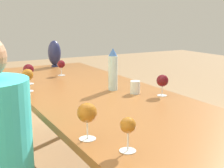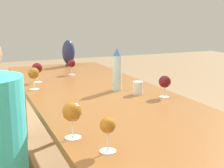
{
  "view_description": "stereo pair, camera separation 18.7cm",
  "coord_description": "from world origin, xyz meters",
  "px_view_note": "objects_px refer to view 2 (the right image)",
  "views": [
    {
      "loc": [
        -1.74,
        0.9,
        1.23
      ],
      "look_at": [
        -0.15,
        0.0,
        0.83
      ],
      "focal_mm": 50.0,
      "sensor_mm": 36.0,
      "label": 1
    },
    {
      "loc": [
        -1.83,
        0.73,
        1.23
      ],
      "look_at": [
        -0.15,
        0.0,
        0.83
      ],
      "focal_mm": 50.0,
      "sensor_mm": 36.0,
      "label": 2
    }
  ],
  "objects_px": {
    "vase": "(68,53)",
    "wine_glass_1": "(72,112)",
    "wine_glass_0": "(72,64)",
    "wine_glass_5": "(37,69)",
    "water_bottle": "(117,70)",
    "water_tumbler": "(138,88)",
    "wine_glass_2": "(108,127)",
    "wine_glass_4": "(33,74)",
    "wine_glass_3": "(165,82)"
  },
  "relations": [
    {
      "from": "wine_glass_4",
      "to": "wine_glass_5",
      "type": "relative_size",
      "value": 1.02
    },
    {
      "from": "water_bottle",
      "to": "water_tumbler",
      "type": "height_order",
      "value": "water_bottle"
    },
    {
      "from": "water_tumbler",
      "to": "water_bottle",
      "type": "bearing_deg",
      "value": 25.87
    },
    {
      "from": "wine_glass_1",
      "to": "water_tumbler",
      "type": "bearing_deg",
      "value": -47.47
    },
    {
      "from": "wine_glass_3",
      "to": "wine_glass_5",
      "type": "distance_m",
      "value": 1.0
    },
    {
      "from": "water_tumbler",
      "to": "wine_glass_0",
      "type": "xyz_separation_m",
      "value": [
        0.84,
        0.2,
        0.05
      ]
    },
    {
      "from": "wine_glass_1",
      "to": "wine_glass_4",
      "type": "distance_m",
      "value": 0.96
    },
    {
      "from": "water_bottle",
      "to": "wine_glass_2",
      "type": "relative_size",
      "value": 2.15
    },
    {
      "from": "water_tumbler",
      "to": "wine_glass_3",
      "type": "relative_size",
      "value": 0.61
    },
    {
      "from": "wine_glass_0",
      "to": "wine_glass_4",
      "type": "xyz_separation_m",
      "value": [
        -0.43,
        0.4,
        0.02
      ]
    },
    {
      "from": "wine_glass_2",
      "to": "wine_glass_0",
      "type": "bearing_deg",
      "value": -11.57
    },
    {
      "from": "vase",
      "to": "wine_glass_1",
      "type": "distance_m",
      "value": 1.94
    },
    {
      "from": "water_tumbler",
      "to": "wine_glass_2",
      "type": "distance_m",
      "value": 0.9
    },
    {
      "from": "water_tumbler",
      "to": "vase",
      "type": "bearing_deg",
      "value": 3.83
    },
    {
      "from": "water_bottle",
      "to": "wine_glass_0",
      "type": "relative_size",
      "value": 2.21
    },
    {
      "from": "wine_glass_4",
      "to": "wine_glass_5",
      "type": "height_order",
      "value": "wine_glass_4"
    },
    {
      "from": "wine_glass_0",
      "to": "wine_glass_5",
      "type": "relative_size",
      "value": 0.87
    },
    {
      "from": "wine_glass_2",
      "to": "wine_glass_5",
      "type": "distance_m",
      "value": 1.37
    },
    {
      "from": "wine_glass_5",
      "to": "water_bottle",
      "type": "bearing_deg",
      "value": -136.43
    },
    {
      "from": "wine_glass_0",
      "to": "wine_glass_2",
      "type": "relative_size",
      "value": 0.97
    },
    {
      "from": "vase",
      "to": "wine_glass_5",
      "type": "xyz_separation_m",
      "value": [
        -0.69,
        0.44,
        -0.03
      ]
    },
    {
      "from": "wine_glass_4",
      "to": "wine_glass_3",
      "type": "bearing_deg",
      "value": -127.03
    },
    {
      "from": "wine_glass_4",
      "to": "wine_glass_0",
      "type": "bearing_deg",
      "value": -42.51
    },
    {
      "from": "wine_glass_0",
      "to": "wine_glass_2",
      "type": "bearing_deg",
      "value": 168.43
    },
    {
      "from": "water_tumbler",
      "to": "wine_glass_2",
      "type": "xyz_separation_m",
      "value": [
        -0.73,
        0.52,
        0.06
      ]
    },
    {
      "from": "water_tumbler",
      "to": "wine_glass_0",
      "type": "relative_size",
      "value": 0.64
    },
    {
      "from": "water_tumbler",
      "to": "wine_glass_4",
      "type": "xyz_separation_m",
      "value": [
        0.41,
        0.6,
        0.07
      ]
    },
    {
      "from": "water_tumbler",
      "to": "vase",
      "type": "distance_m",
      "value": 1.33
    },
    {
      "from": "water_bottle",
      "to": "wine_glass_2",
      "type": "bearing_deg",
      "value": 153.65
    },
    {
      "from": "wine_glass_5",
      "to": "vase",
      "type": "bearing_deg",
      "value": -32.71
    },
    {
      "from": "wine_glass_0",
      "to": "water_bottle",
      "type": "bearing_deg",
      "value": -169.99
    },
    {
      "from": "vase",
      "to": "wine_glass_3",
      "type": "relative_size",
      "value": 1.91
    },
    {
      "from": "wine_glass_1",
      "to": "wine_glass_0",
      "type": "bearing_deg",
      "value": -16.2
    },
    {
      "from": "water_bottle",
      "to": "wine_glass_3",
      "type": "xyz_separation_m",
      "value": [
        -0.29,
        -0.2,
        -0.04
      ]
    },
    {
      "from": "wine_glass_1",
      "to": "wine_glass_5",
      "type": "relative_size",
      "value": 1.04
    },
    {
      "from": "vase",
      "to": "wine_glass_3",
      "type": "height_order",
      "value": "vase"
    },
    {
      "from": "wine_glass_0",
      "to": "wine_glass_5",
      "type": "xyz_separation_m",
      "value": [
        -0.21,
        0.33,
        0.01
      ]
    },
    {
      "from": "water_tumbler",
      "to": "wine_glass_5",
      "type": "relative_size",
      "value": 0.56
    },
    {
      "from": "wine_glass_3",
      "to": "wine_glass_5",
      "type": "xyz_separation_m",
      "value": [
        0.77,
        0.65,
        0.01
      ]
    },
    {
      "from": "wine_glass_3",
      "to": "wine_glass_4",
      "type": "height_order",
      "value": "wine_glass_4"
    },
    {
      "from": "wine_glass_1",
      "to": "water_bottle",
      "type": "bearing_deg",
      "value": -36.41
    },
    {
      "from": "water_tumbler",
      "to": "wine_glass_2",
      "type": "height_order",
      "value": "wine_glass_2"
    },
    {
      "from": "water_tumbler",
      "to": "wine_glass_2",
      "type": "bearing_deg",
      "value": 144.7
    },
    {
      "from": "vase",
      "to": "wine_glass_1",
      "type": "bearing_deg",
      "value": 164.68
    },
    {
      "from": "wine_glass_3",
      "to": "wine_glass_5",
      "type": "height_order",
      "value": "wine_glass_5"
    },
    {
      "from": "wine_glass_0",
      "to": "vase",
      "type": "bearing_deg",
      "value": -12.74
    },
    {
      "from": "vase",
      "to": "wine_glass_5",
      "type": "bearing_deg",
      "value": 147.29
    },
    {
      "from": "wine_glass_0",
      "to": "wine_glass_3",
      "type": "xyz_separation_m",
      "value": [
        -0.97,
        -0.32,
        0.0
      ]
    },
    {
      "from": "wine_glass_4",
      "to": "vase",
      "type": "bearing_deg",
      "value": -28.98
    },
    {
      "from": "water_bottle",
      "to": "wine_glass_0",
      "type": "distance_m",
      "value": 0.69
    }
  ]
}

